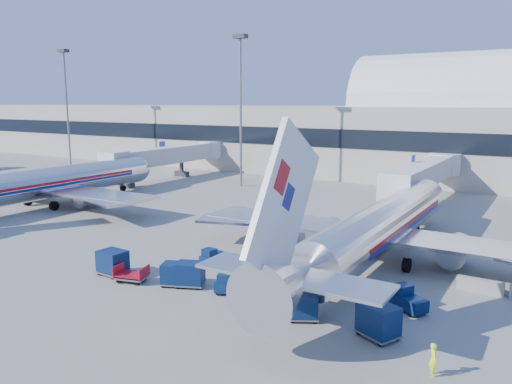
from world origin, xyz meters
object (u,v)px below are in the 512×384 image
Objects in this scene: barrier_near at (480,286)px; cart_train_b at (175,274)px; cart_train_a at (190,274)px; cart_solo_near at (304,307)px; mast_west at (241,88)px; jetbridge_mid at (173,155)px; ramp_worker at (433,359)px; cart_open_red at (132,276)px; airliner_mid at (46,183)px; jetbridge_near at (427,173)px; cart_train_c at (113,262)px; tug_left at (213,257)px; tug_lead at (230,285)px; tug_right at (407,299)px; airliner_main at (379,228)px; mast_far_west at (66,91)px; cart_solo_far at (378,320)px.

cart_train_b reaches higher than barrier_near.
cart_train_a reaches higher than cart_solo_near.
jetbridge_mid is at bearing 176.79° from mast_west.
cart_train_b is at bearing 54.94° from ramp_worker.
ramp_worker is (21.37, -1.57, 0.39)m from cart_open_red.
airliner_mid is 1.35× the size of jetbridge_mid.
ramp_worker is (10.06, -41.43, -3.11)m from jetbridge_near.
jetbridge_near is 29.67m from mast_west.
jetbridge_near reaches higher than cart_train_c.
cart_train_b reaches higher than tug_left.
airliner_mid is 12.42× the size of barrier_near.
mast_west is 9.36× the size of tug_lead.
cart_open_red is at bearing -132.50° from tug_right.
airliner_main is 14.64× the size of cart_open_red.
mast_far_west is 9.53× the size of tug_left.
tug_lead is at bearing -1.70° from cart_open_red.
jetbridge_mid reaches higher than tug_right.
jetbridge_mid is 51.96m from cart_train_a.
cart_solo_far is at bearing -110.43° from barrier_near.
tug_lead is 1.00× the size of cart_train_a.
cart_solo_far reaches higher than ramp_worker.
barrier_near is (8.00, -2.51, -2.48)m from airliner_main.
barrier_near is 1.35× the size of cart_train_c.
mast_west is at bearing 112.92° from cart_train_c.
cart_solo_far is (-0.36, -4.58, 0.31)m from tug_right.
barrier_near is at bearing 89.52° from tug_right.
cart_train_a is at bearing -128.20° from airliner_main.
airliner_mid reaches higher than barrier_near.
ramp_worker is at bearing -45.33° from cart_solo_near.
tug_lead is 0.95× the size of cart_open_red.
cart_train_c reaches higher than barrier_near.
tug_lead is at bearing -130.60° from tug_right.
cart_train_a is 1.48× the size of ramp_worker.
airliner_mid is 14.21× the size of tug_right.
airliner_mid reaches higher than cart_solo_near.
cart_solo_near is at bearing -105.18° from tug_right.
cart_train_c is at bearing 148.06° from tug_left.
airliner_mid is 31.47m from cart_open_red.
cart_train_a is 1.10m from cart_train_b.
jetbridge_mid is 62.39m from cart_solo_far.
mast_west is 13.81× the size of ramp_worker.
tug_left reaches higher than barrier_near.
cart_train_a is at bearing -31.86° from mast_far_west.
barrier_near is at bearing 4.89° from cart_train_a.
mast_far_west is at bearing 137.68° from airliner_mid.
jetbridge_near is 39.67m from cart_solo_far.
airliner_main reaches higher than jetbridge_mid.
ramp_worker is (13.99, -3.37, 0.17)m from tug_lead.
cart_train_c is at bearing 171.32° from tug_lead.
ramp_worker reaches higher than cart_solo_near.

